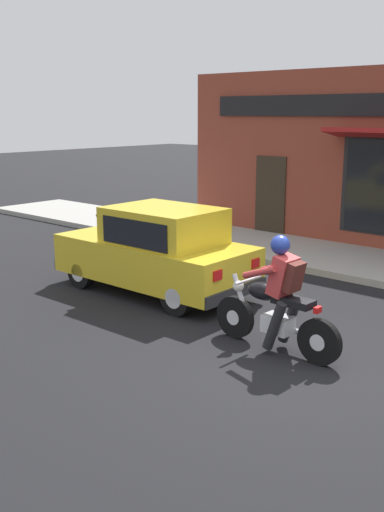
{
  "coord_description": "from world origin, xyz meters",
  "views": [
    {
      "loc": [
        -6.37,
        -3.75,
        3.19
      ],
      "look_at": [
        0.61,
        2.39,
        0.95
      ],
      "focal_mm": 42.0,
      "sensor_mm": 36.0,
      "label": 1
    }
  ],
  "objects": [
    {
      "name": "car_hatchback",
      "position": [
        1.06,
        3.63,
        0.77
      ],
      "size": [
        1.67,
        3.79,
        1.57
      ],
      "color": "black",
      "rests_on": "ground"
    },
    {
      "name": "ground_plane",
      "position": [
        0.0,
        0.0,
        0.0
      ],
      "size": [
        80.0,
        80.0,
        0.0
      ],
      "primitive_type": "plane",
      "color": "black"
    },
    {
      "name": "motorcycle_with_rider",
      "position": [
        0.17,
        0.47,
        0.68
      ],
      "size": [
        0.56,
        2.02,
        1.62
      ],
      "color": "black",
      "rests_on": "ground"
    },
    {
      "name": "sidewalk_curb",
      "position": [
        5.26,
        3.0,
        0.07
      ],
      "size": [
        2.6,
        22.0,
        0.14
      ],
      "primitive_type": "cube",
      "color": "#9E9B93",
      "rests_on": "ground"
    }
  ]
}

